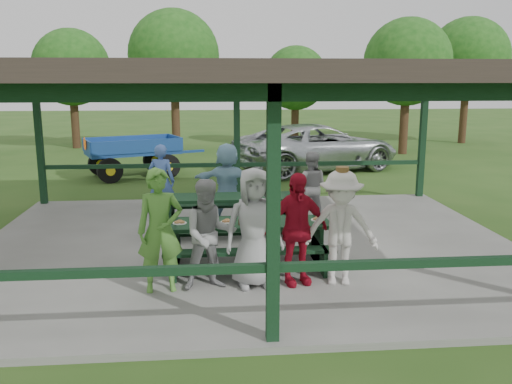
{
  "coord_description": "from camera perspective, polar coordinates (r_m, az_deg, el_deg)",
  "views": [
    {
      "loc": [
        -0.72,
        -9.71,
        3.15
      ],
      "look_at": [
        0.12,
        -0.3,
        1.15
      ],
      "focal_mm": 38.0,
      "sensor_mm": 36.0,
      "label": 1
    }
  ],
  "objects": [
    {
      "name": "picnic_table_near",
      "position": [
        8.91,
        -0.89,
        -4.85
      ],
      "size": [
        2.69,
        1.39,
        0.75
      ],
      "color": "black",
      "rests_on": "concrete_slab"
    },
    {
      "name": "pavilion_structure",
      "position": [
        9.74,
        -0.86,
        12.03
      ],
      "size": [
        10.6,
        8.6,
        3.24
      ],
      "color": "black",
      "rests_on": "concrete_slab"
    },
    {
      "name": "spectator_blue",
      "position": [
        12.15,
        -9.91,
        1.16
      ],
      "size": [
        0.68,
        0.55,
        1.64
      ],
      "primitive_type": "imported",
      "rotation": [
        0.0,
        0.0,
        2.85
      ],
      "color": "#4464B1",
      "rests_on": "concrete_slab"
    },
    {
      "name": "picnic_table_far",
      "position": [
        10.83,
        -2.82,
        -1.83
      ],
      "size": [
        2.68,
        1.39,
        0.75
      ],
      "color": "black",
      "rests_on": "concrete_slab"
    },
    {
      "name": "contestant_green",
      "position": [
        7.9,
        -10.05,
        -4.01
      ],
      "size": [
        0.71,
        0.52,
        1.81
      ],
      "primitive_type": "imported",
      "rotation": [
        0.0,
        0.0,
        0.14
      ],
      "color": "#4F8D33",
      "rests_on": "concrete_slab"
    },
    {
      "name": "contestant_white_fedora",
      "position": [
        8.16,
        8.88,
        -3.73
      ],
      "size": [
        1.22,
        0.84,
        1.79
      ],
      "rotation": [
        0.0,
        0.0,
        -0.19
      ],
      "color": "beige",
      "rests_on": "concrete_slab"
    },
    {
      "name": "tree_far_right",
      "position": [
        28.51,
        21.42,
        12.98
      ],
      "size": [
        3.84,
        3.84,
        6.0
      ],
      "color": "#362215",
      "rests_on": "ground"
    },
    {
      "name": "contestant_grey_left",
      "position": [
        7.92,
        -4.91,
        -4.5
      ],
      "size": [
        0.9,
        0.75,
        1.64
      ],
      "primitive_type": "imported",
      "rotation": [
        0.0,
        0.0,
        0.18
      ],
      "color": "gray",
      "rests_on": "concrete_slab"
    },
    {
      "name": "tree_mid",
      "position": [
        25.71,
        4.19,
        11.83
      ],
      "size": [
        2.95,
        2.95,
        4.62
      ],
      "color": "#362215",
      "rests_on": "ground"
    },
    {
      "name": "contestant_red",
      "position": [
        8.08,
        4.23,
        -3.9
      ],
      "size": [
        1.07,
        0.64,
        1.7
      ],
      "primitive_type": "imported",
      "rotation": [
        0.0,
        0.0,
        0.24
      ],
      "color": "maroon",
      "rests_on": "concrete_slab"
    },
    {
      "name": "tree_right",
      "position": [
        23.58,
        15.65,
        13.01
      ],
      "size": [
        3.56,
        3.56,
        5.57
      ],
      "color": "#362215",
      "rests_on": "ground"
    },
    {
      "name": "pickup_truck",
      "position": [
        18.84,
        6.46,
        4.71
      ],
      "size": [
        6.37,
        4.61,
        1.61
      ],
      "primitive_type": "imported",
      "rotation": [
        0.0,
        0.0,
        1.95
      ],
      "color": "silver",
      "rests_on": "ground"
    },
    {
      "name": "concrete_slab",
      "position": [
        10.22,
        -0.8,
        -5.73
      ],
      "size": [
        10.0,
        8.0,
        0.1
      ],
      "primitive_type": "cube",
      "color": "slate",
      "rests_on": "ground"
    },
    {
      "name": "tree_far_left",
      "position": [
        26.01,
        -18.86,
        12.28
      ],
      "size": [
        3.39,
        3.39,
        5.3
      ],
      "color": "#362215",
      "rests_on": "ground"
    },
    {
      "name": "farm_trailer",
      "position": [
        17.92,
        -12.79,
        3.72
      ],
      "size": [
        3.89,
        2.54,
        1.37
      ],
      "rotation": [
        0.0,
        0.0,
        0.38
      ],
      "color": "navy",
      "rests_on": "ground"
    },
    {
      "name": "spectator_grey",
      "position": [
        11.68,
        5.72,
        0.56
      ],
      "size": [
        0.86,
        0.75,
        1.52
      ],
      "primitive_type": "imported",
      "rotation": [
        0.0,
        0.0,
        2.88
      ],
      "color": "gray",
      "rests_on": "concrete_slab"
    },
    {
      "name": "ground",
      "position": [
        10.23,
        -0.8,
        -6.0
      ],
      "size": [
        90.0,
        90.0,
        0.0
      ],
      "primitive_type": "plane",
      "color": "#284D18",
      "rests_on": "ground"
    },
    {
      "name": "spectator_lblue",
      "position": [
        11.59,
        -3.0,
        1.0
      ],
      "size": [
        1.66,
        0.97,
        1.71
      ],
      "primitive_type": "imported",
      "rotation": [
        0.0,
        0.0,
        2.83
      ],
      "color": "#80ADC6",
      "rests_on": "concrete_slab"
    },
    {
      "name": "tree_left",
      "position": [
        23.81,
        -8.66,
        14.0
      ],
      "size": [
        3.84,
        3.84,
        6.0
      ],
      "color": "#362215",
      "rests_on": "ground"
    },
    {
      "name": "contestant_grey_mid",
      "position": [
        7.97,
        -0.21,
        -3.79
      ],
      "size": [
        0.95,
        0.69,
        1.78
      ],
      "primitive_type": "imported",
      "rotation": [
        0.0,
        0.0,
        0.15
      ],
      "color": "#9C9C9F",
      "rests_on": "concrete_slab"
    },
    {
      "name": "table_setting",
      "position": [
        8.86,
        0.06,
        -2.91
      ],
      "size": [
        2.48,
        0.45,
        0.1
      ],
      "color": "white",
      "rests_on": "picnic_table_near"
    }
  ]
}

